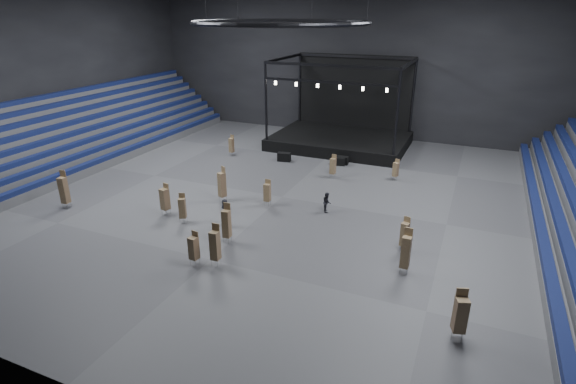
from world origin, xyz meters
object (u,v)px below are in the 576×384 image
at_px(chair_stack_9, 194,247).
at_px(chair_stack_5, 333,166).
at_px(flight_case_left, 284,157).
at_px(chair_stack_10, 396,169).
at_px(flight_case_mid, 339,161).
at_px(chair_stack_4, 460,314).
at_px(stage, 342,132).
at_px(chair_stack_2, 215,245).
at_px(chair_stack_7, 64,189).
at_px(crew_member, 327,202).
at_px(chair_stack_12, 231,145).
at_px(chair_stack_1, 406,251).
at_px(chair_stack_13, 222,184).
at_px(chair_stack_3, 405,234).
at_px(chair_stack_6, 267,192).
at_px(chair_stack_8, 182,207).
at_px(flight_case_right, 342,160).
at_px(chair_stack_11, 165,199).
at_px(man_center, 225,213).
at_px(chair_stack_0, 227,223).

bearing_deg(chair_stack_9, chair_stack_5, 88.66).
relative_size(flight_case_left, chair_stack_10, 0.68).
xyz_separation_m(flight_case_mid, chair_stack_4, (12.19, -21.31, 0.96)).
distance_m(stage, chair_stack_2, 27.11).
distance_m(flight_case_mid, chair_stack_7, 23.69).
distance_m(chair_stack_10, crew_member, 9.28).
bearing_deg(chair_stack_12, flight_case_mid, 12.92).
relative_size(chair_stack_1, chair_stack_2, 1.06).
height_order(flight_case_left, chair_stack_13, chair_stack_13).
height_order(chair_stack_3, chair_stack_6, chair_stack_3).
height_order(chair_stack_2, chair_stack_9, chair_stack_2).
relative_size(chair_stack_4, chair_stack_5, 1.22).
bearing_deg(chair_stack_2, flight_case_left, 100.37).
bearing_deg(chair_stack_8, chair_stack_4, -39.18).
distance_m(flight_case_right, chair_stack_9, 21.21).
relative_size(chair_stack_6, chair_stack_13, 0.73).
height_order(chair_stack_8, chair_stack_13, chair_stack_13).
bearing_deg(chair_stack_1, chair_stack_2, -158.92).
bearing_deg(chair_stack_7, crew_member, 12.56).
relative_size(flight_case_left, chair_stack_11, 0.53).
bearing_deg(chair_stack_11, chair_stack_7, -153.59).
relative_size(chair_stack_5, chair_stack_11, 0.88).
bearing_deg(man_center, chair_stack_8, 29.29).
height_order(chair_stack_4, chair_stack_13, chair_stack_13).
distance_m(chair_stack_0, chair_stack_8, 4.51).
bearing_deg(flight_case_left, chair_stack_8, -93.73).
bearing_deg(chair_stack_5, chair_stack_12, 176.99).
height_order(chair_stack_6, chair_stack_10, chair_stack_6).
distance_m(chair_stack_3, crew_member, 7.19).
distance_m(chair_stack_0, man_center, 2.33).
distance_m(chair_stack_9, chair_stack_11, 7.67).
relative_size(stage, flight_case_mid, 12.21).
bearing_deg(chair_stack_9, chair_stack_12, 122.16).
height_order(chair_stack_5, man_center, chair_stack_5).
bearing_deg(chair_stack_6, chair_stack_8, -134.53).
bearing_deg(chair_stack_10, chair_stack_11, -115.72).
bearing_deg(man_center, crew_member, -120.44).
bearing_deg(chair_stack_0, chair_stack_12, 114.35).
height_order(stage, chair_stack_5, stage).
bearing_deg(chair_stack_0, chair_stack_9, -101.14).
bearing_deg(chair_stack_10, flight_case_mid, -178.81).
bearing_deg(flight_case_mid, chair_stack_0, -96.50).
xyz_separation_m(chair_stack_1, chair_stack_2, (-10.20, -3.45, -0.06)).
xyz_separation_m(chair_stack_0, chair_stack_6, (-0.17, 6.26, -0.26)).
height_order(stage, chair_stack_13, stage).
height_order(flight_case_left, chair_stack_4, chair_stack_4).
bearing_deg(flight_case_left, chair_stack_1, -47.79).
xyz_separation_m(flight_case_left, chair_stack_10, (11.01, -0.96, 0.58)).
height_order(chair_stack_9, crew_member, chair_stack_9).
height_order(flight_case_mid, man_center, man_center).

